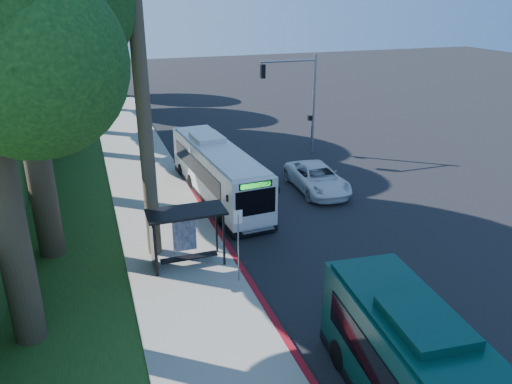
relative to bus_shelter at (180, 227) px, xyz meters
name	(u,v)px	position (x,y,z in m)	size (l,w,h in m)	color
ground	(309,216)	(7.26, 2.86, -1.81)	(140.00, 140.00, 0.00)	black
sidewalk	(170,235)	(-0.04, 2.86, -1.75)	(4.50, 70.00, 0.12)	gray
red_curb	(241,268)	(2.26, -1.14, -1.74)	(0.25, 30.00, 0.13)	maroon
grass_verge	(46,211)	(-5.74, 7.86, -1.78)	(8.00, 70.00, 0.06)	#234719
bus_shelter	(180,227)	(0.00, 0.00, 0.00)	(3.20, 1.51, 2.55)	black
stop_sign_pole	(238,236)	(1.86, -2.14, 0.28)	(0.35, 0.06, 3.17)	gray
traffic_signal_pole	(301,93)	(11.04, 12.86, 2.62)	(4.10, 0.30, 7.00)	gray
tree_4	(60,5)	(-4.14, 34.84, 7.92)	(8.40, 8.00, 14.14)	#382B1E
tree_5	(72,11)	(-3.16, 42.84, 7.16)	(7.35, 7.00, 12.86)	#382B1E
white_bus	(218,171)	(3.45, 6.92, -0.24)	(3.03, 10.91, 3.21)	silver
pickup	(317,178)	(9.20, 6.03, -1.06)	(2.49, 5.40, 1.50)	white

